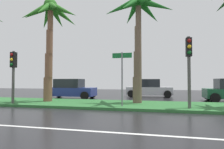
{
  "coord_description": "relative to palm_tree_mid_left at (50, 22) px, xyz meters",
  "views": [
    {
      "loc": [
        1.43,
        -3.52,
        1.55
      ],
      "look_at": [
        -2.23,
        11.94,
        2.09
      ],
      "focal_mm": 30.09,
      "sensor_mm": 36.0,
      "label": 1
    }
  ],
  "objects": [
    {
      "name": "traffic_signal_median_left",
      "position": [
        -1.56,
        -1.58,
        -3.26
      ],
      "size": [
        0.28,
        0.43,
        3.27
      ],
      "color": "#4C4C47",
      "rests_on": "median_strip"
    },
    {
      "name": "car_in_traffic_second",
      "position": [
        6.43,
        7.04,
        -4.84
      ],
      "size": [
        4.3,
        2.02,
        1.72
      ],
      "color": "silver",
      "rests_on": "ground_plane"
    },
    {
      "name": "ground_plane",
      "position": [
        5.72,
        0.98,
        -5.71
      ],
      "size": [
        90.0,
        42.0,
        0.1
      ],
      "primitive_type": "cube",
      "color": "black"
    },
    {
      "name": "median_strip",
      "position": [
        5.72,
        -0.02,
        -5.59
      ],
      "size": [
        85.5,
        4.0,
        0.15
      ],
      "primitive_type": "cube",
      "color": "#2D6B33",
      "rests_on": "ground_plane"
    },
    {
      "name": "palm_tree_centre_left",
      "position": [
        6.05,
        0.61,
        -0.05
      ],
      "size": [
        4.58,
        4.25,
        7.14
      ],
      "color": "brown",
      "rests_on": "median_strip"
    },
    {
      "name": "car_in_traffic_leading",
      "position": [
        -0.25,
        3.76,
        -4.84
      ],
      "size": [
        4.3,
        2.02,
        1.72
      ],
      "color": "navy",
      "rests_on": "ground_plane"
    },
    {
      "name": "near_lane_divider_stripe",
      "position": [
        5.72,
        -6.02,
        -5.66
      ],
      "size": [
        81.0,
        0.14,
        0.01
      ],
      "primitive_type": "cube",
      "color": "white",
      "rests_on": "ground_plane"
    },
    {
      "name": "palm_tree_mid_left",
      "position": [
        0.0,
        0.0,
        0.0
      ],
      "size": [
        4.2,
        4.02,
        7.12
      ],
      "color": "brown",
      "rests_on": "median_strip"
    },
    {
      "name": "traffic_signal_median_right",
      "position": [
        8.79,
        -1.27,
        -2.97
      ],
      "size": [
        0.28,
        0.43,
        3.69
      ],
      "color": "#4C4C47",
      "rests_on": "median_strip"
    },
    {
      "name": "street_name_sign",
      "position": [
        5.29,
        -1.26,
        -3.58
      ],
      "size": [
        1.1,
        0.08,
        3.0
      ],
      "color": "slate",
      "rests_on": "median_strip"
    }
  ]
}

